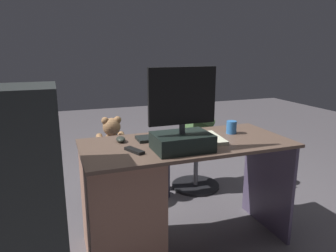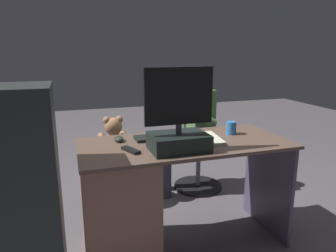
# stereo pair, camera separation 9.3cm
# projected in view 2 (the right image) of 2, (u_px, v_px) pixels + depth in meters

# --- Properties ---
(ground_plane) EXTENTS (10.00, 10.00, 0.00)m
(ground_plane) POSITION_uv_depth(u_px,v_px,m) (166.00, 214.00, 2.65)
(ground_plane) COLOR #585358
(desk) EXTENTS (1.38, 0.64, 0.75)m
(desk) POSITION_uv_depth(u_px,v_px,m) (132.00, 199.00, 2.06)
(desk) COLOR brown
(desk) RESTS_ON ground_plane
(monitor) EXTENTS (0.42, 0.25, 0.50)m
(monitor) POSITION_uv_depth(u_px,v_px,m) (179.00, 128.00, 1.89)
(monitor) COLOR black
(monitor) RESTS_ON desk
(keyboard) EXTENTS (0.42, 0.14, 0.02)m
(keyboard) POSITION_uv_depth(u_px,v_px,m) (165.00, 137.00, 2.18)
(keyboard) COLOR black
(keyboard) RESTS_ON desk
(computer_mouse) EXTENTS (0.06, 0.10, 0.04)m
(computer_mouse) POSITION_uv_depth(u_px,v_px,m) (119.00, 139.00, 2.10)
(computer_mouse) COLOR #2A2E28
(computer_mouse) RESTS_ON desk
(cup) EXTENTS (0.07, 0.07, 0.09)m
(cup) POSITION_uv_depth(u_px,v_px,m) (231.00, 128.00, 2.27)
(cup) COLOR #3372BF
(cup) RESTS_ON desk
(tv_remote) EXTENTS (0.10, 0.16, 0.02)m
(tv_remote) POSITION_uv_depth(u_px,v_px,m) (131.00, 150.00, 1.89)
(tv_remote) COLOR black
(tv_remote) RESTS_ON desk
(notebook_binder) EXTENTS (0.25, 0.32, 0.02)m
(notebook_binder) POSITION_uv_depth(u_px,v_px,m) (203.00, 139.00, 2.12)
(notebook_binder) COLOR beige
(notebook_binder) RESTS_ON desk
(office_chair_teddy) EXTENTS (0.50, 0.50, 0.43)m
(office_chair_teddy) POSITION_uv_depth(u_px,v_px,m) (115.00, 176.00, 2.83)
(office_chair_teddy) COLOR black
(office_chair_teddy) RESTS_ON ground_plane
(teddy_bear) EXTENTS (0.25, 0.26, 0.36)m
(teddy_bear) POSITION_uv_depth(u_px,v_px,m) (114.00, 138.00, 2.76)
(teddy_bear) COLOR #9E724A
(teddy_bear) RESTS_ON office_chair_teddy
(visitor_chair) EXTENTS (0.47, 0.47, 0.43)m
(visitor_chair) POSITION_uv_depth(u_px,v_px,m) (198.00, 163.00, 3.11)
(visitor_chair) COLOR black
(visitor_chair) RESTS_ON ground_plane
(person) EXTENTS (0.53, 0.49, 1.19)m
(person) POSITION_uv_depth(u_px,v_px,m) (192.00, 120.00, 2.98)
(person) COLOR #507842
(person) RESTS_ON ground_plane
(equipment_rack) EXTENTS (0.44, 0.36, 1.18)m
(equipment_rack) POSITION_uv_depth(u_px,v_px,m) (16.00, 199.00, 1.65)
(equipment_rack) COLOR #272B2B
(equipment_rack) RESTS_ON ground_plane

